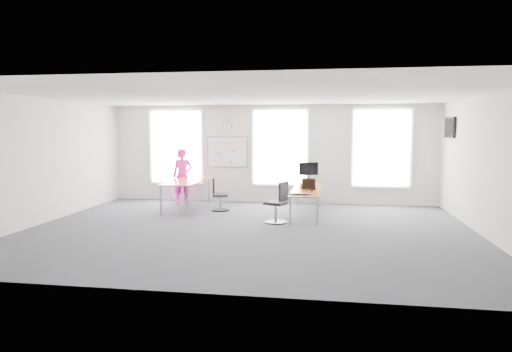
% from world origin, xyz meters
% --- Properties ---
extents(floor, '(10.00, 10.00, 0.00)m').
position_xyz_m(floor, '(0.00, 0.00, 0.00)').
color(floor, '#2A2A30').
rests_on(floor, ground).
extents(ceiling, '(10.00, 10.00, 0.00)m').
position_xyz_m(ceiling, '(0.00, 0.00, 3.00)').
color(ceiling, white).
rests_on(ceiling, ground).
extents(wall_back, '(10.00, 0.00, 10.00)m').
position_xyz_m(wall_back, '(0.00, 4.00, 1.50)').
color(wall_back, silver).
rests_on(wall_back, ground).
extents(wall_front, '(10.00, 0.00, 10.00)m').
position_xyz_m(wall_front, '(0.00, -4.00, 1.50)').
color(wall_front, silver).
rests_on(wall_front, ground).
extents(wall_left, '(0.00, 10.00, 10.00)m').
position_xyz_m(wall_left, '(-5.00, 0.00, 1.50)').
color(wall_left, silver).
rests_on(wall_left, ground).
extents(wall_right, '(0.00, 10.00, 10.00)m').
position_xyz_m(wall_right, '(5.00, 0.00, 1.50)').
color(wall_right, silver).
rests_on(wall_right, ground).
extents(window_left, '(1.60, 0.06, 2.20)m').
position_xyz_m(window_left, '(-3.00, 3.97, 1.70)').
color(window_left, white).
rests_on(window_left, wall_back).
extents(window_mid, '(1.60, 0.06, 2.20)m').
position_xyz_m(window_mid, '(0.30, 3.97, 1.70)').
color(window_mid, white).
rests_on(window_mid, wall_back).
extents(window_right, '(1.60, 0.06, 2.20)m').
position_xyz_m(window_right, '(3.30, 3.97, 1.70)').
color(window_right, white).
rests_on(window_right, wall_back).
extents(desk_right, '(0.75, 2.81, 0.68)m').
position_xyz_m(desk_right, '(1.20, 2.10, 0.64)').
color(desk_right, orange).
rests_on(desk_right, ground).
extents(desk_left, '(0.88, 2.20, 0.80)m').
position_xyz_m(desk_left, '(-2.22, 2.50, 0.74)').
color(desk_left, orange).
rests_on(desk_left, ground).
extents(chair_right, '(0.59, 0.58, 1.01)m').
position_xyz_m(chair_right, '(0.58, 0.89, 0.44)').
color(chair_right, black).
rests_on(chair_right, ground).
extents(chair_left, '(0.48, 0.48, 0.90)m').
position_xyz_m(chair_left, '(-1.23, 2.30, 0.40)').
color(chair_left, black).
rests_on(chair_left, ground).
extents(person, '(0.71, 0.59, 1.67)m').
position_xyz_m(person, '(-2.63, 3.45, 0.83)').
color(person, '#DF19A4').
rests_on(person, ground).
extents(whiteboard, '(1.20, 0.03, 0.90)m').
position_xyz_m(whiteboard, '(-1.35, 3.97, 1.55)').
color(whiteboard, white).
rests_on(whiteboard, wall_back).
extents(wall_clock, '(0.30, 0.04, 0.30)m').
position_xyz_m(wall_clock, '(-1.35, 3.97, 2.35)').
color(wall_clock, gray).
rests_on(wall_clock, wall_back).
extents(tv, '(0.06, 0.90, 0.55)m').
position_xyz_m(tv, '(4.95, 3.00, 2.30)').
color(tv, black).
rests_on(tv, wall_right).
extents(keyboard, '(0.50, 0.27, 0.02)m').
position_xyz_m(keyboard, '(1.07, 0.98, 0.69)').
color(keyboard, black).
rests_on(keyboard, desk_right).
extents(mouse, '(0.09, 0.12, 0.04)m').
position_xyz_m(mouse, '(1.35, 1.10, 0.70)').
color(mouse, black).
rests_on(mouse, desk_right).
extents(lens_cap, '(0.07, 0.07, 0.01)m').
position_xyz_m(lens_cap, '(1.30, 1.47, 0.69)').
color(lens_cap, black).
rests_on(lens_cap, desk_right).
extents(headphones, '(0.16, 0.09, 0.10)m').
position_xyz_m(headphones, '(1.29, 1.51, 0.73)').
color(headphones, black).
rests_on(headphones, desk_right).
extents(laptop_sleeve, '(0.37, 0.27, 0.30)m').
position_xyz_m(laptop_sleeve, '(1.26, 1.97, 0.83)').
color(laptop_sleeve, black).
rests_on(laptop_sleeve, desk_right).
extents(paper_stack, '(0.30, 0.24, 0.10)m').
position_xyz_m(paper_stack, '(1.14, 2.49, 0.73)').
color(paper_stack, beige).
rests_on(paper_stack, desk_right).
extents(monitor, '(0.55, 0.23, 0.62)m').
position_xyz_m(monitor, '(1.20, 3.29, 1.06)').
color(monitor, black).
rests_on(monitor, desk_right).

